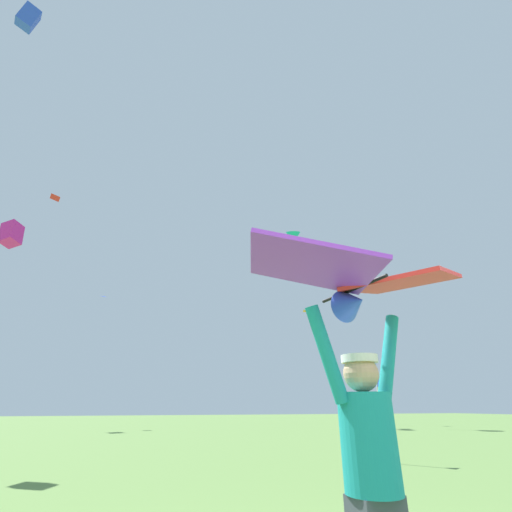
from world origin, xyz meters
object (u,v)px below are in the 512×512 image
distant_kite_red_far_center (55,197)px  distant_kite_red_low_left (285,251)px  held_stunt_kite (358,282)px  marker_flag (381,388)px  kite_flyer_person (372,471)px  distant_kite_orange_overhead_distant (307,311)px  distant_kite_blue_mid_left (104,296)px  distant_kite_magenta_high_right (11,234)px  distant_kite_blue_high_left (28,18)px  distant_kite_white_mid_right (259,257)px  distant_kite_teal_low_right (293,238)px

distant_kite_red_far_center → distant_kite_red_low_left: 23.69m
held_stunt_kite → marker_flag: (4.83, 6.52, -0.38)m
kite_flyer_person → distant_kite_orange_overhead_distant: bearing=64.7°
kite_flyer_person → marker_flag: marker_flag is taller
held_stunt_kite → distant_kite_blue_mid_left: size_ratio=2.46×
distant_kite_red_far_center → distant_kite_orange_overhead_distant: 26.71m
distant_kite_red_low_left → kite_flyer_person: bearing=-112.0°
distant_kite_magenta_high_right → distant_kite_blue_high_left: bearing=135.9°
kite_flyer_person → distant_kite_red_far_center: size_ratio=1.71×
held_stunt_kite → distant_kite_orange_overhead_distant: (10.88, 23.08, 6.22)m
distant_kite_red_far_center → distant_kite_blue_mid_left: bearing=-38.9°
held_stunt_kite → distant_kite_white_mid_right: 29.19m
distant_kite_red_low_left → distant_kite_orange_overhead_distant: 10.85m
held_stunt_kite → distant_kite_red_low_left: size_ratio=3.11×
held_stunt_kite → marker_flag: held_stunt_kite is taller
kite_flyer_person → distant_kite_orange_overhead_distant: size_ratio=2.22×
distant_kite_magenta_high_right → distant_kite_teal_low_right: size_ratio=0.28×
distant_kite_magenta_high_right → distant_kite_red_far_center: 26.72m
kite_flyer_person → distant_kite_red_far_center: 39.10m
held_stunt_kite → distant_kite_blue_high_left: distant_kite_blue_high_left is taller
distant_kite_blue_high_left → distant_kite_teal_low_right: bearing=30.6°
distant_kite_blue_high_left → marker_flag: 24.10m
distant_kite_blue_mid_left → distant_kite_teal_low_right: size_ratio=0.23×
distant_kite_blue_mid_left → distant_kite_teal_low_right: (15.50, -1.82, 6.54)m
distant_kite_magenta_high_right → distant_kite_orange_overhead_distant: (16.70, 13.09, 1.95)m
kite_flyer_person → distant_kite_red_far_center: bearing=109.3°
distant_kite_red_low_left → distant_kite_teal_low_right: size_ratio=0.18×
distant_kite_blue_mid_left → distant_kite_white_mid_right: bearing=-5.5°
held_stunt_kite → distant_kite_blue_mid_left: bearing=99.8°
distant_kite_white_mid_right → distant_kite_teal_low_right: 3.83m
distant_kite_blue_high_left → marker_flag: distant_kite_blue_high_left is taller
distant_kite_blue_high_left → distant_kite_teal_low_right: (20.01, 11.84, -4.44)m
distant_kite_teal_low_right → marker_flag: distant_kite_teal_low_right is taller
distant_kite_white_mid_right → distant_kite_teal_low_right: bearing=-11.3°
distant_kite_blue_high_left → distant_kite_red_low_left: 27.28m
kite_flyer_person → distant_kite_white_mid_right: 29.61m
distant_kite_red_far_center → marker_flag: 35.47m
held_stunt_kite → distant_kite_white_mid_right: size_ratio=0.79×
held_stunt_kite → distant_kite_red_far_center: size_ratio=1.63×
kite_flyer_person → marker_flag: (4.84, 6.45, 0.79)m
kite_flyer_person → distant_kite_orange_overhead_distant: (10.89, 23.00, 7.39)m
distant_kite_blue_mid_left → distant_kite_orange_overhead_distant: bearing=-13.8°
marker_flag → kite_flyer_person: bearing=-126.9°
distant_kite_teal_low_right → distant_kite_red_low_left: bearing=75.8°
distant_kite_magenta_high_right → distant_kite_red_low_left: bearing=48.1°
distant_kite_magenta_high_right → distant_kite_red_far_center: bearing=103.7°
distant_kite_blue_high_left → distant_kite_white_mid_right: bearing=36.5°
held_stunt_kite → distant_kite_blue_high_left: size_ratio=1.25×
distant_kite_red_low_left → distant_kite_blue_mid_left: bearing=-169.6°
distant_kite_blue_high_left → distant_kite_blue_mid_left: distant_kite_blue_high_left is taller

